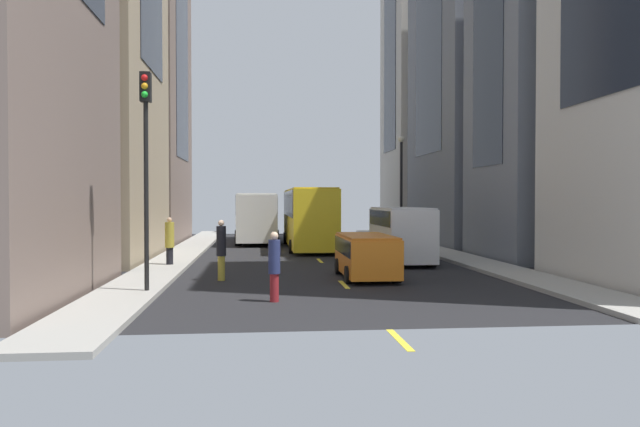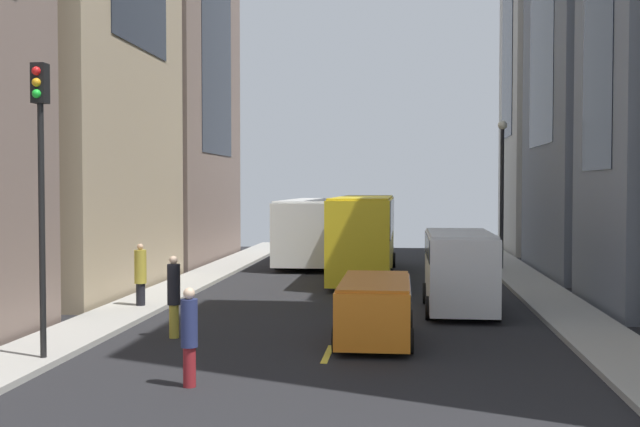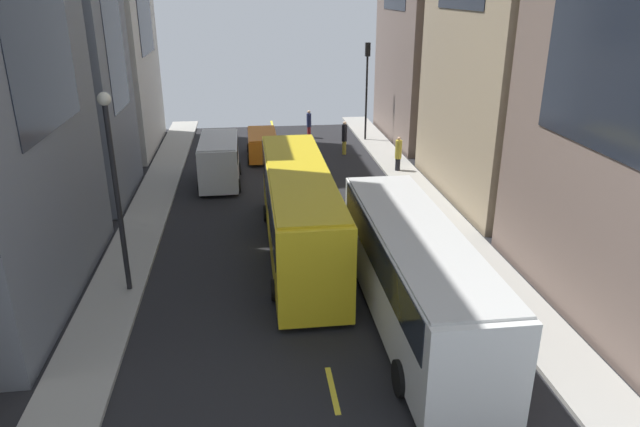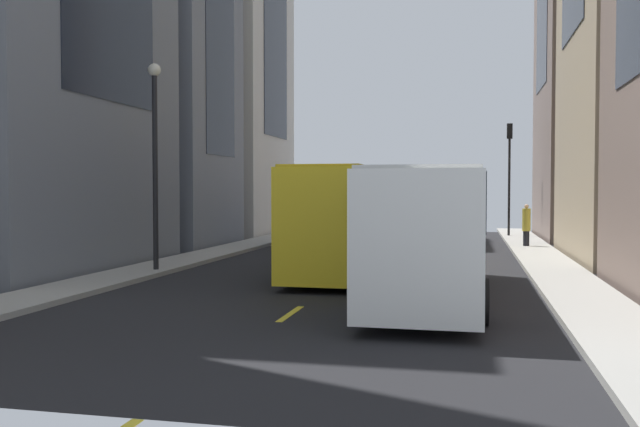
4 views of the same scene
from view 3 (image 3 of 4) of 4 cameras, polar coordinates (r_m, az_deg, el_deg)
ground_plane at (r=27.35m, az=-2.62°, el=-0.56°), size 39.93×39.93×0.00m
sidewalk_west at (r=28.68m, az=11.36°, el=0.25°), size 2.02×44.00×0.15m
sidewalk_east at (r=27.70m, az=-17.12°, el=-1.07°), size 2.02×44.00×0.15m
lane_stripe_0 at (r=47.45m, az=-4.79°, el=8.88°), size 0.16×2.00×0.01m
lane_stripe_1 at (r=39.30m, az=-4.18°, el=6.27°), size 0.16×2.00×0.01m
lane_stripe_2 at (r=31.27m, az=-3.27°, el=2.30°), size 0.16×2.00×0.01m
lane_stripe_3 at (r=23.52m, az=-1.76°, el=-4.34°), size 0.16×2.00×0.01m
lane_stripe_4 at (r=16.40m, az=1.26°, el=-17.06°), size 0.16×2.00×0.01m
city_bus_white at (r=18.44m, az=9.33°, el=-5.32°), size 2.81×11.02×3.35m
streetcar_yellow at (r=23.09m, az=-2.10°, el=0.87°), size 2.70×12.01×3.59m
delivery_van_white at (r=32.40m, az=-9.95°, el=5.48°), size 2.25×5.14×2.58m
car_orange_0 at (r=37.40m, az=-5.72°, el=6.95°), size 1.98×4.46×1.62m
pedestrian_waiting_curb at (r=34.29m, az=7.76°, el=5.96°), size 0.39×0.39×2.03m
pedestrian_crossing_near at (r=37.97m, az=2.43°, el=7.59°), size 0.35×0.35×2.20m
pedestrian_walking_far at (r=42.44m, az=-1.10°, el=8.94°), size 0.34×0.34×2.01m
traffic_light_near_corner at (r=40.85m, az=4.67°, el=13.59°), size 0.32×0.44×6.67m
streetlamp_near at (r=20.37m, az=-19.70°, el=3.69°), size 0.44×0.44×7.02m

